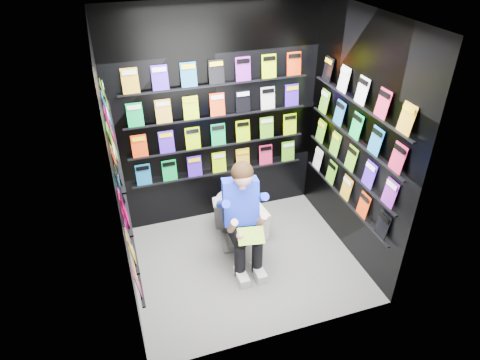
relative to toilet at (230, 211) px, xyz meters
name	(u,v)px	position (x,y,z in m)	size (l,w,h in m)	color
floor	(245,262)	(0.02, -0.49, -0.37)	(2.40, 2.40, 0.00)	slate
ceiling	(247,17)	(0.02, -0.49, 2.23)	(2.40, 2.40, 0.00)	white
wall_back	(217,119)	(0.02, 0.51, 0.93)	(2.40, 0.04, 2.60)	black
wall_front	(288,223)	(0.02, -1.49, 0.93)	(2.40, 0.04, 2.60)	black
wall_left	(116,182)	(-1.18, -0.49, 0.93)	(0.04, 2.00, 2.60)	black
wall_right	(356,143)	(1.22, -0.49, 0.93)	(0.04, 2.00, 2.60)	black
comics_back	(218,120)	(0.02, 0.48, 0.94)	(2.10, 0.06, 1.37)	#F33F0E
comics_left	(119,181)	(-1.15, -0.49, 0.94)	(0.06, 1.70, 1.37)	#F33F0E
comics_right	(354,143)	(1.19, -0.49, 0.94)	(0.06, 1.70, 1.37)	#F33F0E
toilet	(230,211)	(0.00, 0.00, 0.00)	(0.42, 0.75, 0.73)	white
longbox	(253,221)	(0.29, 0.00, -0.21)	(0.23, 0.42, 0.31)	white
longbox_lid	(253,209)	(0.29, 0.00, -0.04)	(0.25, 0.44, 0.03)	white
reader	(240,202)	(0.00, -0.38, 0.39)	(0.50, 0.73, 1.35)	#051DDF
held_comic	(251,236)	(0.00, -0.73, 0.21)	(0.27, 0.01, 0.18)	green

